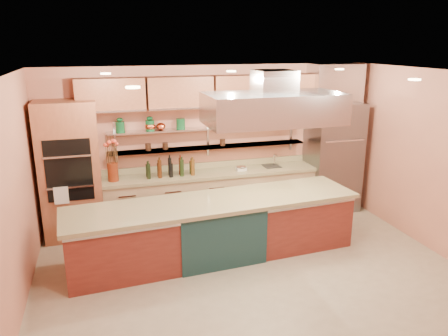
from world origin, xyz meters
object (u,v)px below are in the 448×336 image
object	(u,v)px
copper_kettle	(161,126)
green_canister	(181,124)
kitchen_scale	(241,168)
flower_vase	(113,172)
refrigerator	(333,157)
island	(215,228)

from	to	relation	value
copper_kettle	green_canister	distance (m)	0.35
green_canister	kitchen_scale	bearing A→B (deg)	-11.78
flower_vase	refrigerator	bearing A→B (deg)	-0.14
refrigerator	copper_kettle	bearing A→B (deg)	175.97
refrigerator	flower_vase	distance (m)	4.13
island	kitchen_scale	world-z (taller)	kitchen_scale
island	copper_kettle	size ratio (longest dim) A/B	27.06
copper_kettle	island	bearing A→B (deg)	-70.52
kitchen_scale	green_canister	size ratio (longest dim) A/B	0.96
kitchen_scale	green_canister	world-z (taller)	green_canister
copper_kettle	kitchen_scale	bearing A→B (deg)	-8.91
island	green_canister	world-z (taller)	green_canister
copper_kettle	refrigerator	bearing A→B (deg)	-4.03
copper_kettle	green_canister	xyz separation A→B (m)	(0.35, 0.00, 0.03)
refrigerator	island	xyz separation A→B (m)	(-2.72, -1.31, -0.60)
kitchen_scale	copper_kettle	distance (m)	1.63
refrigerator	kitchen_scale	distance (m)	1.86
flower_vase	green_canister	bearing A→B (deg)	10.27
flower_vase	copper_kettle	size ratio (longest dim) A/B	1.95
refrigerator	copper_kettle	distance (m)	3.35
refrigerator	green_canister	bearing A→B (deg)	175.49
kitchen_scale	copper_kettle	bearing A→B (deg)	-179.52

